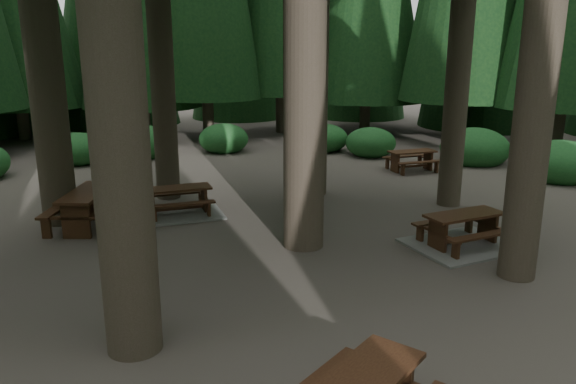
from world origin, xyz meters
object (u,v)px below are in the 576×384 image
object	(u,v)px
picnic_table_c	(179,206)
picnic_table_d	(412,158)
picnic_table_a	(463,236)
picnic_table_b	(88,203)

from	to	relation	value
picnic_table_c	picnic_table_d	xyz separation A→B (m)	(8.05, 2.65, 0.22)
picnic_table_d	picnic_table_a	bearing A→B (deg)	-112.07
picnic_table_b	picnic_table_d	size ratio (longest dim) A/B	1.52
picnic_table_b	picnic_table_d	distance (m)	10.59
picnic_table_a	picnic_table_b	xyz separation A→B (m)	(-7.49, 3.74, 0.33)
picnic_table_b	picnic_table_a	bearing A→B (deg)	-97.94
picnic_table_a	picnic_table_c	bearing A→B (deg)	135.37
picnic_table_a	picnic_table_d	xyz separation A→B (m)	(2.65, 6.78, 0.21)
picnic_table_a	picnic_table_d	size ratio (longest dim) A/B	1.48
picnic_table_a	picnic_table_b	distance (m)	8.38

